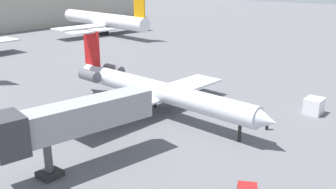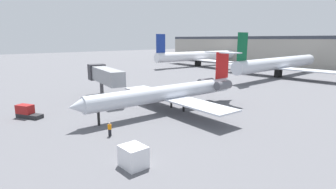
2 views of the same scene
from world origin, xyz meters
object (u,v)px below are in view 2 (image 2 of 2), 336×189
Objects in this scene: jet_bridge at (104,75)px; parked_airliner_west_end at (198,56)px; parked_airliner_west_mid at (279,64)px; ground_crew_marshaller at (110,129)px; baggage_tug_lead at (27,112)px; cargo_container_uld at (133,156)px; regional_jet at (173,92)px.

parked_airliner_west_end is at bearing 116.76° from jet_bridge.
parked_airliner_west_end is 39.55m from parked_airliner_west_mid.
ground_crew_marshaller is (19.11, -9.87, -3.74)m from jet_bridge.
baggage_tug_lead is 0.10× the size of parked_airliner_west_mid.
cargo_container_uld is (8.38, -2.37, 0.13)m from ground_crew_marshaller.
regional_jet is at bearing 126.80° from cargo_container_uld.
jet_bridge is at bearing 105.00° from baggage_tug_lead.
cargo_container_uld is 93.49m from parked_airliner_west_end.
cargo_container_uld is 69.01m from parked_airliner_west_mid.
parked_airliner_west_end is (-49.80, 70.74, 3.35)m from ground_crew_marshaller.
regional_jet is at bearing 58.91° from baggage_tug_lead.
baggage_tug_lead is at bearing -161.07° from ground_crew_marshaller.
parked_airliner_west_end reaches higher than baggage_tug_lead.
parked_airliner_west_mid reaches higher than cargo_container_uld.
ground_crew_marshaller is at bearing -75.04° from regional_jet.
parked_airliner_west_mid is at bearing 106.20° from cargo_container_uld.
cargo_container_uld is (27.49, -12.24, -3.61)m from jet_bridge.
parked_airliner_west_end reaches higher than parked_airliner_west_mid.
baggage_tug_lead is (4.03, -15.04, -3.76)m from jet_bridge.
jet_bridge is 0.33× the size of parked_airliner_west_mid.
regional_jet is 13.34× the size of cargo_container_uld.
parked_airliner_west_mid reaches higher than baggage_tug_lead.
cargo_container_uld is at bearing -53.20° from regional_jet.
jet_bridge reaches higher than baggage_tug_lead.
cargo_container_uld is at bearing -24.00° from jet_bridge.
jet_bridge is (-15.44, -3.88, 1.48)m from regional_jet.
regional_jet is 22.21m from baggage_tug_lead.
jet_bridge is 54.59m from parked_airliner_west_mid.
cargo_container_uld is (23.46, 2.80, 0.15)m from baggage_tug_lead.
ground_crew_marshaller is at bearing 18.93° from baggage_tug_lead.
cargo_container_uld is (12.06, -16.12, -2.13)m from regional_jet.
baggage_tug_lead is 69.21m from parked_airliner_west_mid.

